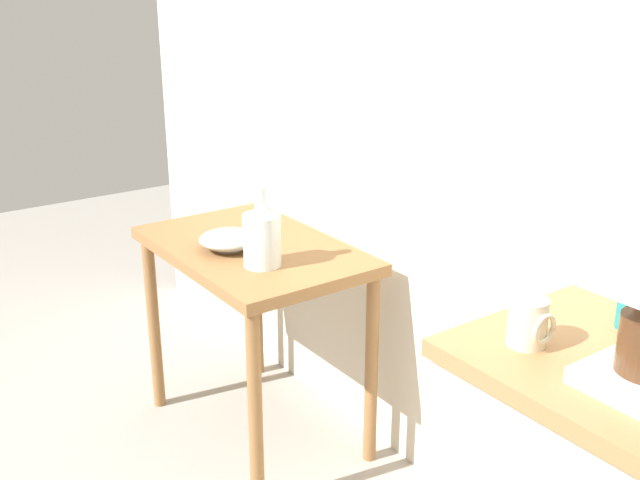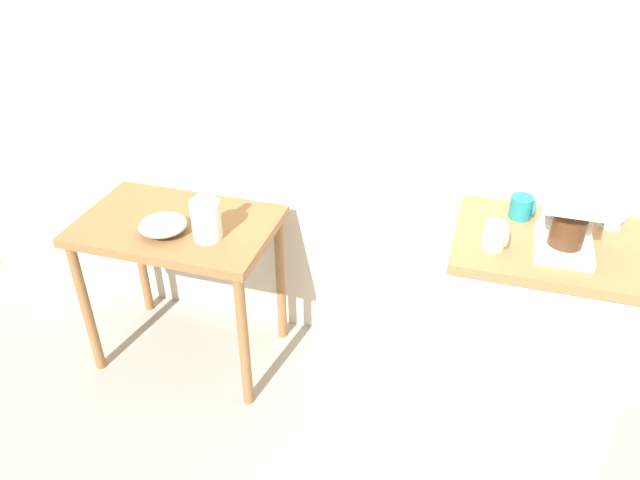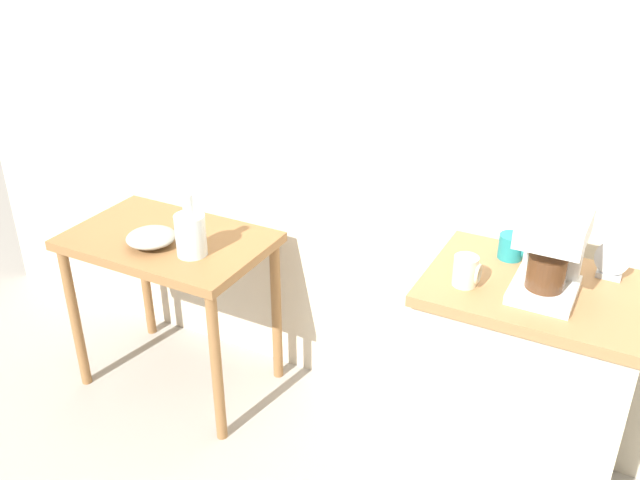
{
  "view_description": "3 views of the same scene",
  "coord_description": "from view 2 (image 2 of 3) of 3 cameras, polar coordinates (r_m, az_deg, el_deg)",
  "views": [
    {
      "loc": [
        1.37,
        -1.15,
        1.6
      ],
      "look_at": [
        -0.21,
        -0.03,
        0.91
      ],
      "focal_mm": 42.92,
      "sensor_mm": 36.0,
      "label": 1
    },
    {
      "loc": [
        0.48,
        -1.86,
        2.06
      ],
      "look_at": [
        -0.08,
        -0.01,
        0.8
      ],
      "focal_mm": 34.54,
      "sensor_mm": 36.0,
      "label": 2
    },
    {
      "loc": [
        0.98,
        -1.84,
        1.98
      ],
      "look_at": [
        0.01,
        -0.0,
        0.91
      ],
      "focal_mm": 38.44,
      "sensor_mm": 36.0,
      "label": 3
    }
  ],
  "objects": [
    {
      "name": "mug_dark_teal",
      "position": [
        2.29,
        18.19,
        2.91
      ],
      "size": [
        0.09,
        0.08,
        0.08
      ],
      "color": "teal",
      "rests_on": "kitchen_counter"
    },
    {
      "name": "coffee_maker",
      "position": [
        2.12,
        22.28,
        2.66
      ],
      "size": [
        0.18,
        0.22,
        0.26
      ],
      "color": "white",
      "rests_on": "kitchen_counter"
    },
    {
      "name": "table_clock",
      "position": [
        2.34,
        25.39,
        2.21
      ],
      "size": [
        0.1,
        0.05,
        0.12
      ],
      "color": "#B2B5BA",
      "rests_on": "kitchen_counter"
    },
    {
      "name": "wooden_table",
      "position": [
        2.69,
        -12.93,
        -0.25
      ],
      "size": [
        0.82,
        0.53,
        0.72
      ],
      "color": "olive",
      "rests_on": "ground_plane"
    },
    {
      "name": "ground_plane",
      "position": [
        2.82,
        1.59,
        -13.83
      ],
      "size": [
        8.0,
        8.0,
        0.0
      ],
      "primitive_type": "plane",
      "color": "gray"
    },
    {
      "name": "mug_small_cream",
      "position": [
        2.08,
        15.95,
        0.37
      ],
      "size": [
        0.08,
        0.07,
        0.09
      ],
      "color": "beige",
      "rests_on": "kitchen_counter"
    },
    {
      "name": "bowl_stoneware",
      "position": [
        2.55,
        -14.33,
        1.35
      ],
      "size": [
        0.2,
        0.2,
        0.06
      ],
      "color": "#9E998C",
      "rests_on": "wooden_table"
    },
    {
      "name": "glass_carafe_vase",
      "position": [
        2.45,
        -10.52,
        2.0
      ],
      "size": [
        0.12,
        0.12,
        0.25
      ],
      "color": "silver",
      "rests_on": "wooden_table"
    },
    {
      "name": "kitchen_counter",
      "position": [
        2.47,
        18.78,
        -9.1
      ],
      "size": [
        0.65,
        0.48,
        0.93
      ],
      "color": "beige",
      "rests_on": "ground_plane"
    },
    {
      "name": "back_wall",
      "position": [
        2.42,
        7.34,
        17.09
      ],
      "size": [
        4.4,
        0.1,
        2.8
      ],
      "primitive_type": "cube",
      "color": "beige",
      "rests_on": "ground_plane"
    }
  ]
}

